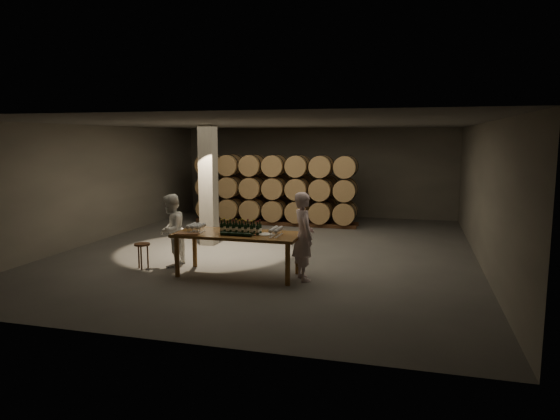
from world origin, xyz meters
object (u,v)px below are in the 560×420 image
(plate, at_px, (266,234))
(person_woman, at_px, (171,230))
(stool, at_px, (142,248))
(person_man, at_px, (303,236))
(bottle_cluster, at_px, (241,228))
(tasting_table, at_px, (238,238))
(notebook_near, at_px, (192,234))

(plate, bearing_deg, person_woman, 171.08)
(stool, height_order, person_woman, person_woman)
(person_man, relative_size, person_woman, 1.10)
(bottle_cluster, relative_size, person_man, 0.48)
(bottle_cluster, bearing_deg, tasting_table, 161.89)
(notebook_near, height_order, person_woman, person_woman)
(notebook_near, bearing_deg, bottle_cluster, 5.61)
(bottle_cluster, height_order, person_woman, person_woman)
(person_man, bearing_deg, tasting_table, 61.87)
(plate, relative_size, notebook_near, 1.28)
(plate, distance_m, notebook_near, 1.50)
(stool, bearing_deg, bottle_cluster, 0.88)
(tasting_table, relative_size, plate, 8.29)
(plate, relative_size, stool, 0.55)
(person_woman, bearing_deg, person_man, 80.52)
(bottle_cluster, xyz_separation_m, stool, (-2.28, -0.04, -0.54))
(stool, bearing_deg, person_woman, 38.87)
(bottle_cluster, bearing_deg, person_woman, 168.30)
(plate, bearing_deg, person_man, 4.67)
(notebook_near, relative_size, person_woman, 0.15)
(notebook_near, bearing_deg, plate, -2.11)
(person_woman, bearing_deg, plate, 77.13)
(plate, distance_m, person_man, 0.78)
(stool, bearing_deg, notebook_near, -14.38)
(bottle_cluster, bearing_deg, person_man, 3.03)
(plate, height_order, person_woman, person_woman)
(plate, relative_size, person_woman, 0.19)
(tasting_table, height_order, person_woman, person_woman)
(plate, relative_size, person_man, 0.18)
(notebook_near, distance_m, person_man, 2.27)
(bottle_cluster, xyz_separation_m, plate, (0.53, 0.01, -0.10))
(tasting_table, xyz_separation_m, person_woman, (-1.70, 0.34, 0.02))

